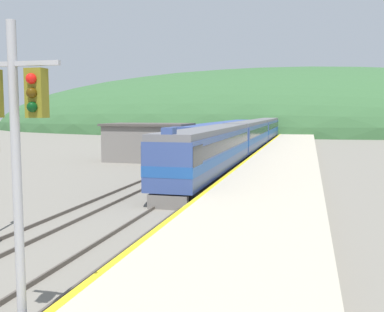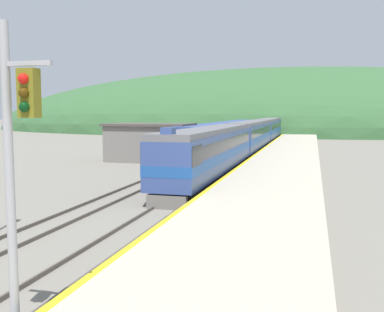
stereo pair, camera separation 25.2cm
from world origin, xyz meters
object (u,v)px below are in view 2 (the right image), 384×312
(carriage_second, at_px, (251,136))
(signal_mast_main, at_px, (7,139))
(carriage_third, at_px, (268,129))
(siding_train, at_px, (226,136))
(express_train_lead_car, at_px, (210,152))

(carriage_second, bearing_deg, signal_mast_main, -88.48)
(carriage_third, xyz_separation_m, siding_train, (-4.09, -17.43, -0.24))
(siding_train, xyz_separation_m, signal_mast_main, (5.35, -52.76, 2.72))
(carriage_second, xyz_separation_m, carriage_third, (0.00, 22.40, 0.00))
(express_train_lead_car, xyz_separation_m, signal_mast_main, (1.26, -24.99, 2.46))
(carriage_third, bearing_deg, carriage_second, -90.00)
(carriage_third, bearing_deg, siding_train, -103.20)
(express_train_lead_car, distance_m, signal_mast_main, 25.14)
(carriage_second, distance_m, signal_mast_main, 47.87)
(carriage_third, height_order, siding_train, carriage_third)
(carriage_second, height_order, siding_train, carriage_second)
(carriage_second, relative_size, siding_train, 0.53)
(express_train_lead_car, distance_m, siding_train, 28.07)
(express_train_lead_car, distance_m, carriage_third, 45.20)
(siding_train, height_order, signal_mast_main, signal_mast_main)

